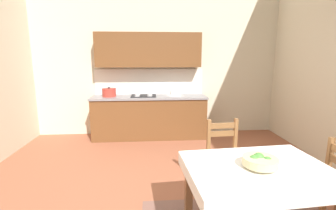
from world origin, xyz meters
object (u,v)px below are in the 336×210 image
dining_table (257,181)px  fruit_bowl (260,161)px  dining_chair_kitchen_side (225,160)px  kitchen_cabinetry (149,98)px

dining_table → fruit_bowl: fruit_bowl is taller
fruit_bowl → dining_table: bearing=91.9°
dining_table → dining_chair_kitchen_side: 0.86m
dining_table → kitchen_cabinetry: bearing=107.2°
kitchen_cabinetry → dining_table: kitchen_cabinetry is taller
kitchen_cabinetry → dining_chair_kitchen_side: size_ratio=2.58×
kitchen_cabinetry → dining_chair_kitchen_side: bearing=-67.5°
dining_chair_kitchen_side → fruit_bowl: bearing=-88.9°
kitchen_cabinetry → dining_chair_kitchen_side: (0.96, -2.31, -0.41)m
dining_table → fruit_bowl: size_ratio=4.40×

